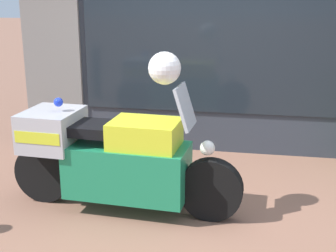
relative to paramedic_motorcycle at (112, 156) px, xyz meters
name	(u,v)px	position (x,y,z in m)	size (l,w,h in m)	color
ground_plane	(184,209)	(0.70, 0.09, -0.55)	(60.00, 60.00, 0.00)	#8E604C
shop_building	(181,21)	(0.34, 2.09, 1.16)	(5.02, 0.55, 3.40)	#333842
window_display	(231,115)	(1.03, 2.12, -0.09)	(3.76, 0.30, 1.88)	slate
paramedic_motorcycle	(112,156)	(0.00, 0.00, 0.00)	(2.33, 0.68, 1.28)	black
white_helmet	(165,68)	(0.53, -0.03, 0.88)	(0.30, 0.30, 0.30)	white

